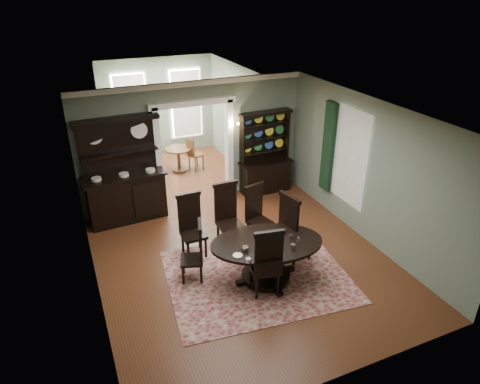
# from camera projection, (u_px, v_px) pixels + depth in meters

# --- Properties ---
(room) EXTENTS (5.51, 6.01, 3.01)m
(room) POSITION_uv_depth(u_px,v_px,m) (244.00, 191.00, 7.79)
(room) COLOR #582F17
(room) RESTS_ON ground
(parlor) EXTENTS (3.51, 3.50, 3.01)m
(parlor) POSITION_uv_depth(u_px,v_px,m) (167.00, 115.00, 12.32)
(parlor) COLOR #582F17
(parlor) RESTS_ON ground
(doorway_trim) EXTENTS (2.08, 0.25, 2.57)m
(doorway_trim) POSITION_uv_depth(u_px,v_px,m) (194.00, 139.00, 10.19)
(doorway_trim) COLOR white
(doorway_trim) RESTS_ON floor
(right_window) EXTENTS (0.15, 1.47, 2.12)m
(right_window) POSITION_uv_depth(u_px,v_px,m) (339.00, 152.00, 9.46)
(right_window) COLOR white
(right_window) RESTS_ON wall_right
(wall_sconce) EXTENTS (0.27, 0.21, 0.21)m
(wall_sconce) POSITION_uv_depth(u_px,v_px,m) (233.00, 125.00, 10.29)
(wall_sconce) COLOR #CC8536
(wall_sconce) RESTS_ON back_wall_right
(rug) EXTENTS (3.58, 2.98, 0.01)m
(rug) POSITION_uv_depth(u_px,v_px,m) (257.00, 276.00, 8.07)
(rug) COLOR maroon
(rug) RESTS_ON floor
(dining_table) EXTENTS (2.28, 2.27, 0.81)m
(dining_table) POSITION_uv_depth(u_px,v_px,m) (266.00, 253.00, 7.78)
(dining_table) COLOR black
(dining_table) RESTS_ON rug
(centerpiece) EXTENTS (1.30, 0.83, 0.21)m
(centerpiece) POSITION_uv_depth(u_px,v_px,m) (266.00, 241.00, 7.58)
(centerpiece) COLOR silver
(centerpiece) RESTS_ON dining_table
(chair_far_left) EXTENTS (0.51, 0.47, 1.32)m
(chair_far_left) POSITION_uv_depth(u_px,v_px,m) (191.00, 223.00, 8.49)
(chair_far_left) COLOR black
(chair_far_left) RESTS_ON rug
(chair_far_mid) EXTENTS (0.53, 0.48, 1.37)m
(chair_far_mid) POSITION_uv_depth(u_px,v_px,m) (227.00, 212.00, 8.81)
(chair_far_mid) COLOR black
(chair_far_mid) RESTS_ON rug
(chair_far_right) EXTENTS (0.55, 0.54, 1.25)m
(chair_far_right) POSITION_uv_depth(u_px,v_px,m) (256.00, 211.00, 8.99)
(chair_far_right) COLOR black
(chair_far_right) RESTS_ON rug
(chair_end_left) EXTENTS (0.53, 0.54, 1.18)m
(chair_end_left) POSITION_uv_depth(u_px,v_px,m) (197.00, 250.00, 7.75)
(chair_end_left) COLOR black
(chair_end_left) RESTS_ON rug
(chair_end_right) EXTENTS (0.60, 0.62, 1.45)m
(chair_end_right) POSITION_uv_depth(u_px,v_px,m) (292.00, 226.00, 8.24)
(chair_end_right) COLOR black
(chair_end_right) RESTS_ON rug
(chair_near) EXTENTS (0.58, 0.56, 1.38)m
(chair_near) POSITION_uv_depth(u_px,v_px,m) (267.00, 261.00, 7.28)
(chair_near) COLOR black
(chair_near) RESTS_ON rug
(sideboard) EXTENTS (1.86, 0.75, 2.40)m
(sideboard) POSITION_uv_depth(u_px,v_px,m) (125.00, 186.00, 9.68)
(sideboard) COLOR black
(sideboard) RESTS_ON floor
(welsh_dresser) EXTENTS (1.38, 0.55, 2.13)m
(welsh_dresser) POSITION_uv_depth(u_px,v_px,m) (265.00, 163.00, 11.02)
(welsh_dresser) COLOR black
(welsh_dresser) RESTS_ON floor
(parlor_table) EXTENTS (0.76, 0.76, 0.71)m
(parlor_table) POSITION_uv_depth(u_px,v_px,m) (179.00, 156.00, 12.31)
(parlor_table) COLOR #533417
(parlor_table) RESTS_ON parlor_floor
(parlor_chair_left) EXTENTS (0.42, 0.41, 0.91)m
(parlor_chair_left) POSITION_uv_depth(u_px,v_px,m) (156.00, 163.00, 11.78)
(parlor_chair_left) COLOR #533417
(parlor_chair_left) RESTS_ON parlor_floor
(parlor_chair_right) EXTENTS (0.46, 0.45, 0.98)m
(parlor_chair_right) POSITION_uv_depth(u_px,v_px,m) (194.00, 153.00, 12.34)
(parlor_chair_right) COLOR #533417
(parlor_chair_right) RESTS_ON parlor_floor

